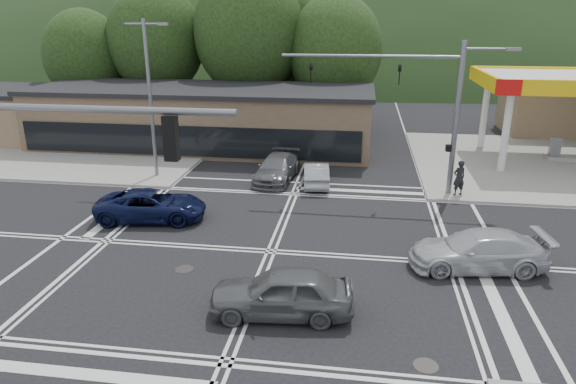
# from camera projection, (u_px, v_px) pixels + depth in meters

# --- Properties ---
(ground) EXTENTS (120.00, 120.00, 0.00)m
(ground) POSITION_uv_depth(u_px,v_px,m) (271.00, 251.00, 20.99)
(ground) COLOR black
(ground) RESTS_ON ground
(sidewalk_ne) EXTENTS (16.00, 16.00, 0.15)m
(sidewalk_ne) POSITION_uv_depth(u_px,v_px,m) (542.00, 164.00, 32.94)
(sidewalk_ne) COLOR gray
(sidewalk_ne) RESTS_ON ground
(sidewalk_nw) EXTENTS (16.00, 16.00, 0.15)m
(sidewalk_nw) POSITION_uv_depth(u_px,v_px,m) (103.00, 148.00, 37.03)
(sidewalk_nw) COLOR gray
(sidewalk_nw) RESTS_ON ground
(convenience_store) EXTENTS (10.00, 6.00, 3.80)m
(convenience_store) POSITION_uv_depth(u_px,v_px,m) (571.00, 111.00, 41.01)
(convenience_store) COLOR #846B4F
(convenience_store) RESTS_ON ground
(commercial_row) EXTENTS (24.00, 8.00, 4.00)m
(commercial_row) POSITION_uv_depth(u_px,v_px,m) (204.00, 119.00, 37.32)
(commercial_row) COLOR brown
(commercial_row) RESTS_ON ground
(commercial_nw) EXTENTS (8.00, 7.00, 3.60)m
(commercial_nw) POSITION_uv_depth(u_px,v_px,m) (3.00, 116.00, 39.57)
(commercial_nw) COLOR #846B4F
(commercial_nw) RESTS_ON ground
(hill_north) EXTENTS (252.00, 126.00, 140.00)m
(hill_north) POSITION_uv_depth(u_px,v_px,m) (348.00, 62.00, 105.14)
(hill_north) COLOR #203718
(hill_north) RESTS_ON ground
(tree_n_a) EXTENTS (8.00, 8.00, 11.75)m
(tree_n_a) POSITION_uv_depth(u_px,v_px,m) (156.00, 40.00, 43.00)
(tree_n_a) COLOR #382619
(tree_n_a) RESTS_ON ground
(tree_n_b) EXTENTS (9.00, 9.00, 12.98)m
(tree_n_b) POSITION_uv_depth(u_px,v_px,m) (249.00, 33.00, 41.70)
(tree_n_b) COLOR #382619
(tree_n_b) RESTS_ON ground
(tree_n_c) EXTENTS (7.60, 7.60, 10.87)m
(tree_n_c) POSITION_uv_depth(u_px,v_px,m) (335.00, 50.00, 41.17)
(tree_n_c) COLOR #382619
(tree_n_c) RESTS_ON ground
(tree_n_d) EXTENTS (6.80, 6.80, 9.76)m
(tree_n_d) POSITION_uv_depth(u_px,v_px,m) (85.00, 56.00, 43.31)
(tree_n_d) COLOR #382619
(tree_n_d) RESTS_ON ground
(tree_n_e) EXTENTS (8.40, 8.40, 11.98)m
(tree_n_e) POSITION_uv_depth(u_px,v_px,m) (304.00, 39.00, 45.10)
(tree_n_e) COLOR #382619
(tree_n_e) RESTS_ON ground
(streetlight_nw) EXTENTS (2.50, 0.25, 9.00)m
(streetlight_nw) POSITION_uv_depth(u_px,v_px,m) (151.00, 92.00, 28.90)
(streetlight_nw) COLOR slate
(streetlight_nw) RESTS_ON ground
(signal_mast_ne) EXTENTS (11.65, 0.30, 8.00)m
(signal_mast_ne) POSITION_uv_depth(u_px,v_px,m) (433.00, 100.00, 26.05)
(signal_mast_ne) COLOR slate
(signal_mast_ne) RESTS_ON ground
(car_blue_west) EXTENTS (5.34, 3.05, 1.40)m
(car_blue_west) POSITION_uv_depth(u_px,v_px,m) (151.00, 205.00, 24.06)
(car_blue_west) COLOR #0C1135
(car_blue_west) RESTS_ON ground
(car_grey_center) EXTENTS (4.74, 2.24, 1.57)m
(car_grey_center) POSITION_uv_depth(u_px,v_px,m) (282.00, 292.00, 16.36)
(car_grey_center) COLOR #56585A
(car_grey_center) RESTS_ON ground
(car_silver_east) EXTENTS (5.32, 2.68, 1.48)m
(car_silver_east) POSITION_uv_depth(u_px,v_px,m) (478.00, 250.00, 19.37)
(car_silver_east) COLOR #B9BCC1
(car_silver_east) RESTS_ON ground
(car_queue_a) EXTENTS (1.83, 4.06, 1.29)m
(car_queue_a) POSITION_uv_depth(u_px,v_px,m) (316.00, 174.00, 29.05)
(car_queue_a) COLOR #999CA0
(car_queue_a) RESTS_ON ground
(car_queue_b) EXTENTS (2.07, 4.83, 1.62)m
(car_queue_b) POSITION_uv_depth(u_px,v_px,m) (339.00, 144.00, 34.90)
(car_queue_b) COLOR white
(car_queue_b) RESTS_ON ground
(car_northbound) EXTENTS (2.41, 5.10, 1.44)m
(car_northbound) POSITION_uv_depth(u_px,v_px,m) (277.00, 168.00, 29.83)
(car_northbound) COLOR #57595C
(car_northbound) RESTS_ON ground
(pedestrian) EXTENTS (0.81, 0.70, 1.88)m
(pedestrian) POSITION_uv_depth(u_px,v_px,m) (459.00, 178.00, 26.82)
(pedestrian) COLOR black
(pedestrian) RESTS_ON sidewalk_ne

